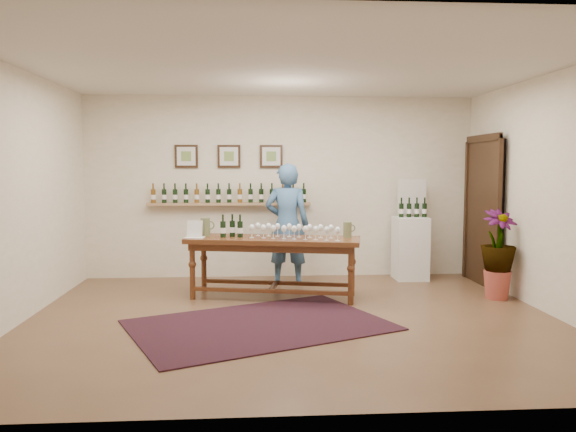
{
  "coord_description": "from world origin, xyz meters",
  "views": [
    {
      "loc": [
        -0.46,
        -6.23,
        1.72
      ],
      "look_at": [
        0.0,
        0.8,
        1.1
      ],
      "focal_mm": 35.0,
      "sensor_mm": 36.0,
      "label": 1
    }
  ],
  "objects": [
    {
      "name": "pedestal_bottles",
      "position": [
        1.99,
        2.12,
        1.1
      ],
      "size": [
        0.28,
        0.08,
        0.28
      ],
      "primitive_type": null,
      "rotation": [
        0.0,
        0.0,
        0.0
      ],
      "color": "black",
      "rests_on": "display_pedestal"
    },
    {
      "name": "pitcher_right",
      "position": [
        0.8,
        1.01,
        0.9
      ],
      "size": [
        0.17,
        0.17,
        0.2
      ],
      "primitive_type": null,
      "rotation": [
        0.0,
        0.0,
        -0.34
      ],
      "color": "#616A42",
      "rests_on": "tasting_table"
    },
    {
      "name": "tasting_table",
      "position": [
        -0.18,
        1.04,
        0.68
      ],
      "size": [
        2.35,
        1.17,
        0.8
      ],
      "rotation": [
        0.0,
        0.0,
        -0.21
      ],
      "color": "#411A10",
      "rests_on": "ground"
    },
    {
      "name": "menu_card",
      "position": [
        -1.2,
        1.12,
        0.91
      ],
      "size": [
        0.27,
        0.21,
        0.22
      ],
      "primitive_type": "cube",
      "rotation": [
        0.0,
        0.0,
        -0.13
      ],
      "color": "silver",
      "rests_on": "tasting_table"
    },
    {
      "name": "pitcher_left",
      "position": [
        -1.08,
        1.28,
        0.92
      ],
      "size": [
        0.18,
        0.18,
        0.24
      ],
      "primitive_type": null,
      "rotation": [
        0.0,
        0.0,
        -0.2
      ],
      "color": "#616A42",
      "rests_on": "tasting_table"
    },
    {
      "name": "room_shell",
      "position": [
        2.11,
        1.86,
        1.12
      ],
      "size": [
        6.0,
        6.0,
        6.0
      ],
      "color": "#F5E4D0",
      "rests_on": "ground"
    },
    {
      "name": "rug",
      "position": [
        -0.38,
        -0.26,
        0.01
      ],
      "size": [
        3.15,
        2.7,
        0.01
      ],
      "primitive_type": "cube",
      "rotation": [
        0.0,
        0.0,
        0.42
      ],
      "color": "#46160C",
      "rests_on": "ground"
    },
    {
      "name": "display_pedestal",
      "position": [
        1.96,
        2.13,
        0.48
      ],
      "size": [
        0.48,
        0.48,
        0.96
      ],
      "primitive_type": "cube",
      "rotation": [
        0.0,
        0.0,
        0.0
      ],
      "color": "white",
      "rests_on": "ground"
    },
    {
      "name": "table_glasses",
      "position": [
        0.06,
        0.99,
        0.89
      ],
      "size": [
        1.35,
        0.74,
        0.18
      ],
      "primitive_type": null,
      "rotation": [
        0.0,
        0.0,
        -0.35
      ],
      "color": "white",
      "rests_on": "tasting_table"
    },
    {
      "name": "potted_plant",
      "position": [
        2.73,
        0.78,
        0.59
      ],
      "size": [
        0.65,
        0.65,
        1.01
      ],
      "rotation": [
        0.0,
        0.0,
        0.24
      ],
      "color": "#A34336",
      "rests_on": "ground"
    },
    {
      "name": "info_sign",
      "position": [
        2.01,
        2.27,
        1.26
      ],
      "size": [
        0.44,
        0.02,
        0.6
      ],
      "primitive_type": "cube",
      "rotation": [
        0.0,
        0.0,
        0.0
      ],
      "color": "silver",
      "rests_on": "display_pedestal"
    },
    {
      "name": "table_bottles",
      "position": [
        -0.72,
        1.15,
        0.94
      ],
      "size": [
        0.28,
        0.18,
        0.28
      ],
      "primitive_type": null,
      "rotation": [
        0.0,
        0.0,
        -0.1
      ],
      "color": "black",
      "rests_on": "tasting_table"
    },
    {
      "name": "person",
      "position": [
        0.06,
        1.88,
        0.88
      ],
      "size": [
        0.7,
        0.52,
        1.77
      ],
      "primitive_type": "imported",
      "rotation": [
        0.0,
        0.0,
        2.99
      ],
      "color": "#3D6691",
      "rests_on": "ground"
    },
    {
      "name": "ground",
      "position": [
        0.0,
        0.0,
        0.0
      ],
      "size": [
        6.0,
        6.0,
        0.0
      ],
      "primitive_type": "plane",
      "color": "brown",
      "rests_on": "ground"
    }
  ]
}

